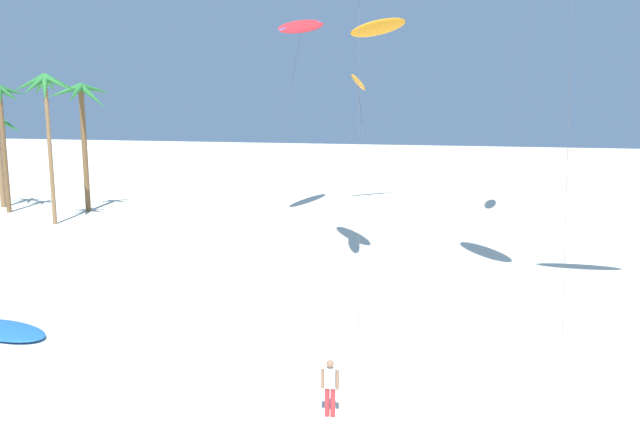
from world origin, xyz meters
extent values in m
cylinder|color=brown|center=(-30.99, 42.49, 5.14)|extent=(0.38, 0.38, 10.28)
cone|color=#23662D|center=(-30.16, 42.57, 9.73)|extent=(2.02, 0.76, 1.56)
cone|color=#23662D|center=(-30.33, 43.18, 10.01)|extent=(1.83, 1.88, 1.07)
cone|color=#23662D|center=(-31.02, 43.40, 9.87)|extent=(0.62, 2.06, 1.32)
cone|color=#23662D|center=(-30.47, 41.94, 9.64)|extent=(1.70, 1.75, 1.71)
cylinder|color=olive|center=(-33.58, 44.64, 3.94)|extent=(0.43, 0.43, 7.88)
cone|color=#287533|center=(-32.48, 44.48, 7.44)|extent=(2.48, 0.91, 1.40)
cone|color=#287533|center=(-32.93, 45.36, 7.19)|extent=(1.94, 2.05, 1.85)
cone|color=#287533|center=(-33.97, 45.60, 7.30)|extent=(1.41, 2.39, 1.65)
cylinder|color=brown|center=(-24.91, 44.78, 5.21)|extent=(0.43, 0.43, 10.42)
cone|color=#287533|center=(-23.88, 44.86, 9.55)|extent=(2.48, 0.76, 2.17)
cone|color=#287533|center=(-24.33, 45.98, 10.17)|extent=(1.71, 2.74, 1.05)
cone|color=#287533|center=(-25.97, 45.32, 9.77)|extent=(2.61, 1.72, 1.80)
cone|color=#287533|center=(-25.83, 43.88, 9.96)|extent=(2.35, 2.32, 1.44)
cone|color=#287533|center=(-24.48, 43.59, 9.93)|extent=(1.47, 2.76, 1.51)
cylinder|color=olive|center=(-23.55, 38.97, 5.44)|extent=(0.29, 0.29, 10.88)
cone|color=#287533|center=(-22.41, 38.78, 10.42)|extent=(2.58, 0.95, 1.43)
cone|color=#287533|center=(-22.85, 39.87, 10.39)|extent=(1.98, 2.32, 1.50)
cone|color=#287533|center=(-24.01, 40.02, 10.41)|extent=(1.52, 2.53, 1.45)
cone|color=#287533|center=(-24.48, 39.52, 10.26)|extent=(2.39, 1.73, 1.72)
cone|color=#287533|center=(-24.61, 38.55, 10.37)|extent=(2.54, 1.44, 1.52)
cone|color=#287533|center=(-23.60, 37.90, 10.23)|extent=(0.67, 2.45, 1.77)
cone|color=#287533|center=(-23.00, 38.24, 10.03)|extent=(1.77, 2.10, 2.11)
ellipsoid|color=red|center=(-6.71, 47.67, 14.88)|extent=(2.25, 8.28, 2.68)
ellipsoid|color=blue|center=(-6.71, 47.67, 14.91)|extent=(1.39, 8.40, 2.09)
cylinder|color=#4C4C51|center=(-7.58, 45.75, 7.39)|extent=(1.77, 3.85, 14.79)
ellipsoid|color=orange|center=(-1.80, 53.18, 15.27)|extent=(4.69, 4.44, 2.56)
ellipsoid|color=black|center=(-1.80, 53.18, 15.31)|extent=(4.38, 3.79, 1.71)
cylinder|color=#4C4C51|center=(-2.67, 48.59, 7.58)|extent=(1.75, 9.18, 15.17)
cylinder|color=#4C4C51|center=(2.33, 27.87, 7.48)|extent=(2.26, 9.11, 14.97)
cylinder|color=#4C4C51|center=(10.87, 25.71, 9.56)|extent=(0.36, 3.58, 19.13)
cylinder|color=#4C4C51|center=(9.51, 45.29, 10.38)|extent=(2.75, 2.63, 20.77)
ellipsoid|color=orange|center=(1.15, 32.78, 9.97)|extent=(2.19, 5.20, 1.43)
ellipsoid|color=yellow|center=(1.15, 32.78, 10.00)|extent=(1.71, 5.11, 0.86)
cylinder|color=#4C4C51|center=(2.27, 30.11, 4.95)|extent=(2.26, 5.36, 9.92)
ellipsoid|color=blue|center=(-9.64, 18.90, 0.13)|extent=(4.53, 2.62, 0.26)
ellipsoid|color=purple|center=(-9.64, 18.90, 0.15)|extent=(2.19, 1.87, 0.16)
cylinder|color=red|center=(4.15, 16.09, 0.43)|extent=(0.14, 0.14, 0.86)
cylinder|color=red|center=(4.32, 16.11, 0.43)|extent=(0.14, 0.14, 0.86)
cube|color=white|center=(4.24, 16.10, 1.15)|extent=(0.32, 0.23, 0.57)
cylinder|color=#9E7051|center=(4.03, 16.08, 1.11)|extent=(0.09, 0.09, 0.56)
cylinder|color=#9E7051|center=(4.44, 16.12, 1.11)|extent=(0.09, 0.09, 0.56)
sphere|color=#9E7051|center=(4.24, 16.10, 1.57)|extent=(0.21, 0.21, 0.21)
camera|label=1|loc=(8.57, 0.26, 8.58)|focal=34.97mm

